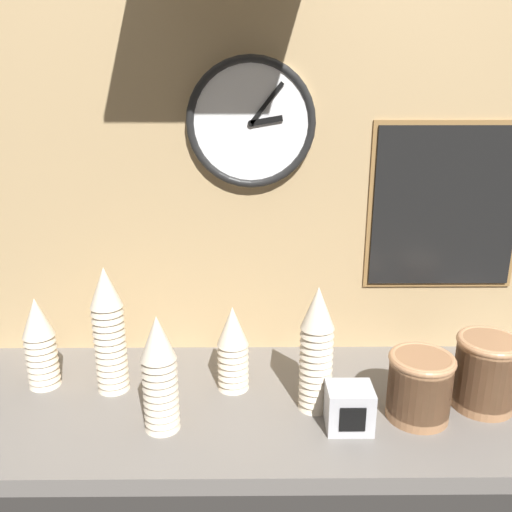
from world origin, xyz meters
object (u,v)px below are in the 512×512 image
(cup_stack_center, at_px, (233,348))
(menu_board, at_px, (445,207))
(cup_stack_center_right, at_px, (317,349))
(bowl_stack_right, at_px, (420,385))
(bowl_stack_far_right, at_px, (486,371))
(cup_stack_center_left, at_px, (160,374))
(cup_stack_far_left, at_px, (40,343))
(cup_stack_left, at_px, (109,330))
(napkin_dispenser, at_px, (349,408))
(wall_clock, at_px, (251,123))

(cup_stack_center, distance_m, menu_board, 0.66)
(cup_stack_center_right, bearing_deg, menu_board, 38.80)
(bowl_stack_right, bearing_deg, menu_board, 67.93)
(bowl_stack_far_right, bearing_deg, cup_stack_center_left, -173.93)
(cup_stack_far_left, distance_m, bowl_stack_far_right, 1.05)
(cup_stack_left, relative_size, napkin_dispenser, 3.19)
(bowl_stack_far_right, distance_m, wall_clock, 0.80)
(cup_stack_center, distance_m, cup_stack_left, 0.30)
(cup_stack_center, height_order, bowl_stack_right, cup_stack_center)
(cup_stack_center_left, xyz_separation_m, cup_stack_far_left, (-0.32, 0.18, -0.02))
(cup_stack_center_right, bearing_deg, bowl_stack_far_right, 0.45)
(bowl_stack_right, height_order, menu_board, menu_board)
(cup_stack_center, bearing_deg, bowl_stack_far_right, -8.09)
(wall_clock, bearing_deg, napkin_dispenser, -59.45)
(cup_stack_left, bearing_deg, cup_stack_center, 0.41)
(cup_stack_center_right, height_order, cup_stack_left, cup_stack_left)
(menu_board, height_order, napkin_dispenser, menu_board)
(cup_stack_center_right, bearing_deg, napkin_dispenser, -49.74)
(cup_stack_center_left, xyz_separation_m, cup_stack_center_right, (0.34, 0.07, 0.02))
(cup_stack_far_left, relative_size, menu_board, 0.53)
(wall_clock, bearing_deg, cup_stack_center_right, -62.56)
(cup_stack_center_right, relative_size, cup_stack_left, 0.95)
(bowl_stack_far_right, bearing_deg, bowl_stack_right, -165.54)
(cup_stack_left, bearing_deg, cup_stack_far_left, 173.96)
(cup_stack_center_left, distance_m, cup_stack_center, 0.22)
(napkin_dispenser, bearing_deg, cup_stack_center_right, 130.26)
(cup_stack_left, xyz_separation_m, wall_clock, (0.34, 0.20, 0.46))
(bowl_stack_right, bearing_deg, cup_stack_far_left, 170.96)
(cup_stack_center_left, height_order, napkin_dispenser, cup_stack_center_left)
(bowl_stack_right, distance_m, napkin_dispenser, 0.17)
(cup_stack_center_left, bearing_deg, bowl_stack_far_right, 6.07)
(cup_stack_center, bearing_deg, cup_stack_left, -179.59)
(cup_stack_left, distance_m, bowl_stack_far_right, 0.88)
(cup_stack_left, relative_size, wall_clock, 0.99)
(menu_board, bearing_deg, bowl_stack_right, -112.07)
(cup_stack_center_left, distance_m, cup_stack_far_left, 0.36)
(cup_stack_center, height_order, napkin_dispenser, cup_stack_center)
(napkin_dispenser, bearing_deg, cup_stack_far_left, 166.12)
(wall_clock, bearing_deg, bowl_stack_far_right, -27.36)
(cup_stack_center_right, xyz_separation_m, cup_stack_center, (-0.19, 0.09, -0.04))
(cup_stack_center, height_order, cup_stack_far_left, cup_stack_far_left)
(cup_stack_center_right, bearing_deg, wall_clock, 117.44)
(cup_stack_center_left, height_order, bowl_stack_far_right, cup_stack_center_left)
(cup_stack_far_left, bearing_deg, wall_clock, 19.09)
(cup_stack_center, distance_m, bowl_stack_far_right, 0.58)
(cup_stack_center, bearing_deg, bowl_stack_right, -16.63)
(cup_stack_center_right, distance_m, bowl_stack_right, 0.24)
(cup_stack_far_left, height_order, bowl_stack_right, cup_stack_far_left)
(cup_stack_far_left, xyz_separation_m, bowl_stack_right, (0.88, -0.14, -0.04))
(napkin_dispenser, bearing_deg, bowl_stack_far_right, 13.91)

